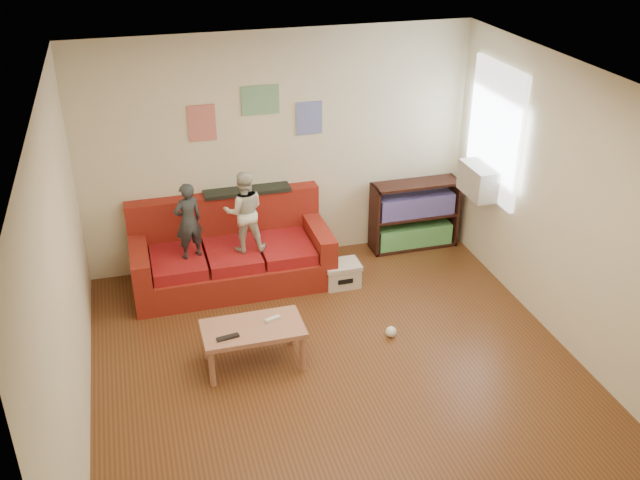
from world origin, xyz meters
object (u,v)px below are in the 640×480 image
object	(u,v)px
bookshelf	(414,218)
file_box	(342,274)
sofa	(231,254)
coffee_table	(253,332)
child_b	(244,212)
child_a	(188,221)

from	to	relation	value
bookshelf	file_box	xyz separation A→B (m)	(-1.13, -0.66, -0.24)
sofa	coffee_table	xyz separation A→B (m)	(-0.06, -1.62, 0.04)
child_b	coffee_table	bearing A→B (deg)	86.84
coffee_table	file_box	bearing A→B (deg)	43.37
file_box	child_b	bearing A→B (deg)	164.44
child_a	file_box	distance (m)	1.81
sofa	child_b	bearing A→B (deg)	-49.82
coffee_table	file_box	xyz separation A→B (m)	(1.23, 1.16, -0.22)
coffee_table	bookshelf	size ratio (longest dim) A/B	0.88
child_a	child_b	bearing A→B (deg)	160.43
coffee_table	child_b	bearing A→B (deg)	81.75
sofa	child_b	xyz separation A→B (m)	(0.15, -0.17, 0.60)
sofa	file_box	xyz separation A→B (m)	(1.17, -0.46, -0.18)
child_b	sofa	bearing A→B (deg)	-44.72
child_a	bookshelf	bearing A→B (deg)	168.17
child_b	bookshelf	distance (m)	2.25
child_b	coffee_table	size ratio (longest dim) A/B	0.98
sofa	child_a	distance (m)	0.74
bookshelf	child_b	bearing A→B (deg)	-170.14
coffee_table	bookshelf	bearing A→B (deg)	37.63
child_a	coffee_table	distance (m)	1.59
bookshelf	child_a	bearing A→B (deg)	-172.26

